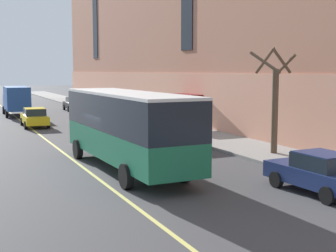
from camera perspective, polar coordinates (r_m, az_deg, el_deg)
name	(u,v)px	position (r m, az deg, el deg)	size (l,w,h in m)	color
ground_plane	(113,166)	(22.72, -6.69, -4.91)	(260.00, 260.00, 0.00)	#424244
sidewalk	(236,144)	(29.15, 8.24, -2.20)	(4.12, 160.00, 0.15)	gray
city_bus	(126,125)	(21.50, -5.13, 0.10)	(3.07, 11.00, 3.61)	#1E704C
parked_car_navy_1	(319,173)	(18.45, 17.96, -5.44)	(2.08, 4.38, 1.56)	navy
parked_car_green_2	(121,118)	(38.23, -5.72, 1.03)	(2.02, 4.35, 1.56)	#23603D
parked_car_black_3	(74,104)	(54.92, -11.44, 2.66)	(1.99, 4.36, 1.56)	black
parked_car_silver_4	(176,132)	(28.90, 1.03, -0.78)	(2.10, 4.70, 1.56)	#B7B7BC
parked_car_champagne_5	(101,111)	(44.38, -8.15, 1.79)	(1.99, 4.73, 1.56)	#BCAD89
box_truck	(16,99)	(49.71, -18.02, 3.12)	(2.50, 7.39, 3.00)	#285199
taxi_cab	(35,117)	(39.74, -15.96, 1.02)	(2.04, 4.67, 1.56)	yellow
street_tree_mid_block	(274,99)	(25.66, 12.85, 3.22)	(2.03, 2.20, 5.72)	brown
lane_centerline	(70,158)	(25.21, -11.80, -3.83)	(0.16, 140.00, 0.01)	#E0D66B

